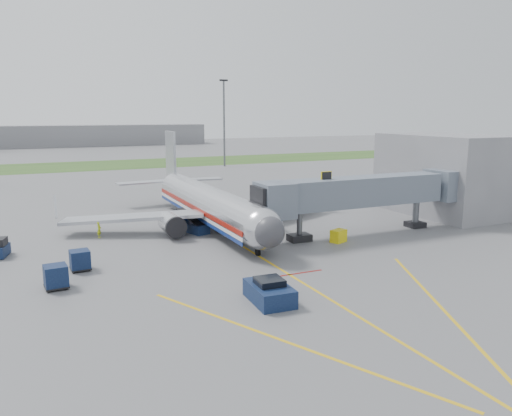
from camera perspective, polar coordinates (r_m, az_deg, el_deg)
name	(u,v)px	position (r m, az deg, el deg)	size (l,w,h in m)	color
ground	(267,261)	(43.56, 1.32, -6.12)	(400.00, 400.00, 0.00)	#565659
grass_strip	(109,165)	(129.37, -16.48, 4.75)	(300.00, 25.00, 0.01)	#2D4C1E
apron_markings	(311,288)	(37.39, 6.36, -9.08)	(21.52, 50.00, 0.01)	gold
airliner	(209,203)	(56.67, -5.43, 0.56)	(32.10, 35.67, 10.25)	silver
jet_bridge	(357,193)	(53.29, 11.48, 1.73)	(25.30, 4.00, 6.90)	slate
terminal	(445,174)	(68.14, 20.74, 3.64)	(10.00, 16.00, 10.00)	slate
light_mast_right	(224,121)	(120.50, -3.67, 9.89)	(2.00, 0.44, 20.40)	#595B60
distant_terminal	(49,136)	(207.79, -22.57, 7.60)	(120.00, 14.00, 8.00)	slate
pushback_tug	(269,292)	(34.44, 1.54, -9.57)	(2.67, 4.13, 1.67)	#0C1436
baggage_cart_a	(182,220)	(56.48, -8.40, -1.39)	(1.96, 1.96, 1.69)	#0C1436
baggage_cart_b	(56,277)	(39.63, -21.90, -7.30)	(1.77, 1.77, 1.76)	#0C1436
baggage_cart_c	(80,260)	(43.39, -19.47, -5.65)	(1.65, 1.65, 1.68)	#0C1436
belt_loader	(193,227)	(54.35, -7.16, -2.16)	(2.60, 4.84, 2.28)	#0C1436
ground_power_cart	(338,236)	(50.45, 9.40, -3.18)	(1.84, 1.55, 1.25)	yellow
ramp_worker	(99,230)	(53.93, -17.49, -2.38)	(0.62, 0.40, 1.69)	#C2D619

